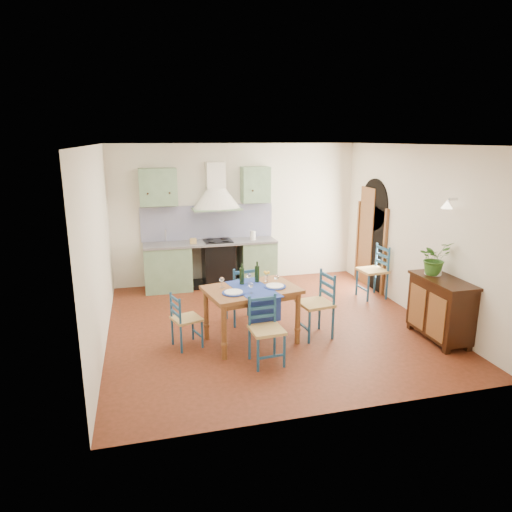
# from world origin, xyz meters

# --- Properties ---
(floor) EXTENTS (5.00, 5.00, 0.00)m
(floor) POSITION_xyz_m (0.00, 0.00, 0.00)
(floor) COLOR #431E0E
(floor) RESTS_ON ground
(back_wall) EXTENTS (5.00, 0.96, 2.80)m
(back_wall) POSITION_xyz_m (-0.47, 2.29, 1.05)
(back_wall) COLOR beige
(back_wall) RESTS_ON ground
(right_wall) EXTENTS (0.26, 5.00, 2.80)m
(right_wall) POSITION_xyz_m (2.50, 0.28, 1.34)
(right_wall) COLOR beige
(right_wall) RESTS_ON ground
(left_wall) EXTENTS (0.04, 5.00, 2.80)m
(left_wall) POSITION_xyz_m (-2.50, 0.00, 1.40)
(left_wall) COLOR beige
(left_wall) RESTS_ON ground
(ceiling) EXTENTS (5.00, 5.00, 0.01)m
(ceiling) POSITION_xyz_m (0.00, 0.00, 2.80)
(ceiling) COLOR white
(ceiling) RESTS_ON back_wall
(dining_table) EXTENTS (1.43, 1.12, 1.13)m
(dining_table) POSITION_xyz_m (-0.42, -0.52, 0.72)
(dining_table) COLOR brown
(dining_table) RESTS_ON ground
(chair_near) EXTENTS (0.45, 0.45, 0.90)m
(chair_near) POSITION_xyz_m (-0.40, -1.20, 0.46)
(chair_near) COLOR navy
(chair_near) RESTS_ON ground
(chair_far) EXTENTS (0.51, 0.51, 0.96)m
(chair_far) POSITION_xyz_m (-0.40, 0.21, 0.49)
(chair_far) COLOR navy
(chair_far) RESTS_ON ground
(chair_left) EXTENTS (0.47, 0.47, 0.80)m
(chair_left) POSITION_xyz_m (-1.39, -0.47, 0.41)
(chair_left) COLOR navy
(chair_left) RESTS_ON ground
(chair_right) EXTENTS (0.52, 0.52, 0.98)m
(chair_right) POSITION_xyz_m (0.56, -0.57, 0.51)
(chair_right) COLOR navy
(chair_right) RESTS_ON ground
(chair_spare) EXTENTS (0.49, 0.49, 0.99)m
(chair_spare) POSITION_xyz_m (2.23, 0.79, 0.51)
(chair_spare) COLOR navy
(chair_spare) RESTS_ON ground
(sideboard) EXTENTS (0.50, 1.05, 0.94)m
(sideboard) POSITION_xyz_m (2.26, -1.13, 0.51)
(sideboard) COLOR black
(sideboard) RESTS_ON ground
(potted_plant) EXTENTS (0.51, 0.47, 0.50)m
(potted_plant) POSITION_xyz_m (2.25, -0.90, 1.18)
(potted_plant) COLOR #306120
(potted_plant) RESTS_ON sideboard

